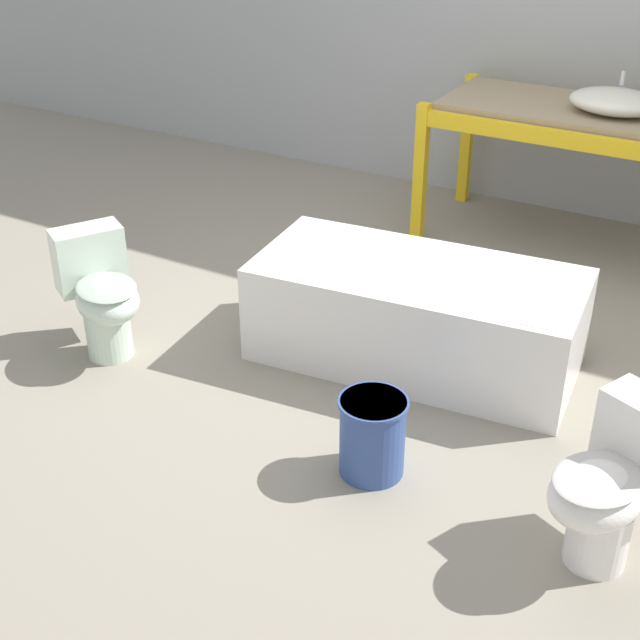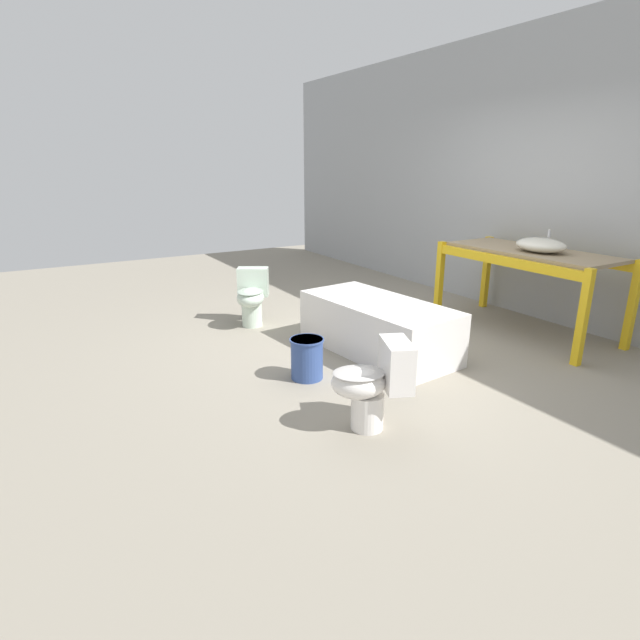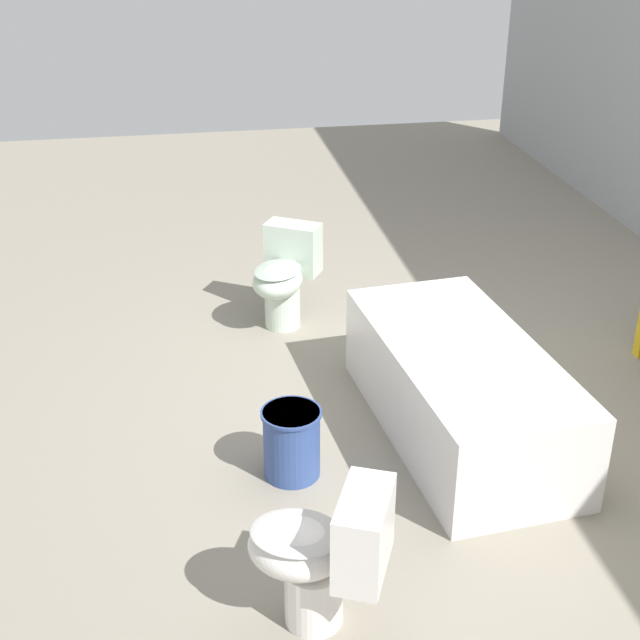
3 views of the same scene
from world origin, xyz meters
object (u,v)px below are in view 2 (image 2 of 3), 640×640
(toilet_near, at_px, (373,383))
(bucket_white, at_px, (307,358))
(sink_basin, at_px, (541,245))
(bathtub_main, at_px, (378,323))
(toilet_far, at_px, (252,296))

(toilet_near, relative_size, bucket_white, 1.77)
(sink_basin, bearing_deg, toilet_near, -74.51)
(toilet_near, xyz_separation_m, bucket_white, (-0.95, 0.02, -0.15))
(sink_basin, height_order, bathtub_main, sink_basin)
(toilet_far, xyz_separation_m, bucket_white, (1.58, -0.19, -0.15))
(toilet_far, bearing_deg, bathtub_main, -31.87)
(sink_basin, bearing_deg, toilet_far, -127.39)
(toilet_near, relative_size, toilet_far, 1.00)
(toilet_far, bearing_deg, sink_basin, -6.48)
(sink_basin, height_order, bucket_white, sink_basin)
(bucket_white, bearing_deg, bathtub_main, 103.34)
(sink_basin, xyz_separation_m, toilet_far, (-1.82, -2.38, -0.62))
(toilet_near, xyz_separation_m, toilet_far, (-2.53, 0.21, 0.00))
(bathtub_main, bearing_deg, toilet_far, -158.23)
(bathtub_main, xyz_separation_m, toilet_near, (1.16, -0.92, 0.05))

